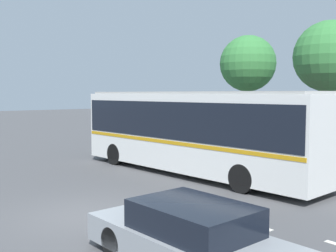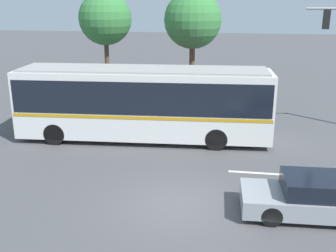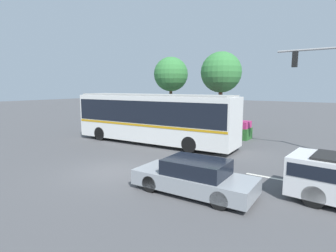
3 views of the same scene
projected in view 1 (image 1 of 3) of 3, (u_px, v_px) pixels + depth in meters
ground_plane at (89, 215)px, 11.30m from camera, size 140.00×140.00×0.00m
city_bus at (193, 127)px, 16.95m from camera, size 11.99×3.26×3.45m
sedan_foreground at (190, 238)px, 7.81m from camera, size 4.63×2.00×1.30m
flowering_hedge at (294, 151)px, 19.20m from camera, size 7.52×1.32×1.36m
street_tree_left at (248, 64)px, 25.53m from camera, size 3.51×3.51×6.99m
street_tree_centre at (329, 57)px, 20.49m from camera, size 3.60×3.60×7.03m
lane_stripe_near at (235, 219)px, 10.94m from camera, size 2.40×0.16×0.01m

